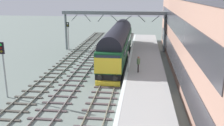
# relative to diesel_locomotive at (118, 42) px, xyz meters

# --- Properties ---
(ground_plane) EXTENTS (140.00, 140.00, 0.00)m
(ground_plane) POSITION_rel_diesel_locomotive_xyz_m (-0.00, -5.75, -2.49)
(ground_plane) COLOR slate
(ground_plane) RESTS_ON ground
(track_main) EXTENTS (2.50, 60.00, 0.15)m
(track_main) POSITION_rel_diesel_locomotive_xyz_m (-0.00, -5.75, -2.43)
(track_main) COLOR gray
(track_main) RESTS_ON ground
(track_adjacent_west) EXTENTS (2.50, 60.00, 0.15)m
(track_adjacent_west) POSITION_rel_diesel_locomotive_xyz_m (-3.59, -5.75, -2.43)
(track_adjacent_west) COLOR gray
(track_adjacent_west) RESTS_ON ground
(track_adjacent_far_west) EXTENTS (2.50, 60.00, 0.15)m
(track_adjacent_far_west) POSITION_rel_diesel_locomotive_xyz_m (-6.43, -5.75, -2.43)
(track_adjacent_far_west) COLOR gray
(track_adjacent_far_west) RESTS_ON ground
(station_platform) EXTENTS (4.00, 44.00, 1.01)m
(station_platform) POSITION_rel_diesel_locomotive_xyz_m (3.60, -5.75, -1.99)
(station_platform) COLOR #A4A5A2
(station_platform) RESTS_ON ground
(station_building) EXTENTS (4.96, 38.01, 10.76)m
(station_building) POSITION_rel_diesel_locomotive_xyz_m (9.11, -4.77, 2.89)
(station_building) COLOR #96705F
(station_building) RESTS_ON ground
(diesel_locomotive) EXTENTS (2.74, 19.50, 4.68)m
(diesel_locomotive) POSITION_rel_diesel_locomotive_xyz_m (0.00, 0.00, 0.00)
(diesel_locomotive) COLOR black
(diesel_locomotive) RESTS_ON ground
(signal_post_mid) EXTENTS (0.44, 0.22, 4.88)m
(signal_post_mid) POSITION_rel_diesel_locomotive_xyz_m (-8.28, -13.41, 0.63)
(signal_post_mid) COLOR gray
(signal_post_mid) RESTS_ON ground
(signal_post_far) EXTENTS (0.44, 0.22, 4.42)m
(signal_post_far) POSITION_rel_diesel_locomotive_xyz_m (-8.28, 5.46, 0.27)
(signal_post_far) COLOR gray
(signal_post_far) RESTS_ON ground
(platform_number_sign) EXTENTS (0.10, 0.44, 2.13)m
(platform_number_sign) POSITION_rel_diesel_locomotive_xyz_m (1.86, -8.07, -0.08)
(platform_number_sign) COLOR slate
(platform_number_sign) RESTS_ON station_platform
(waiting_passenger) EXTENTS (0.36, 0.51, 1.64)m
(waiting_passenger) POSITION_rel_diesel_locomotive_xyz_m (2.89, -7.87, -0.50)
(waiting_passenger) COLOR #342D2F
(waiting_passenger) RESTS_ON station_platform
(overhead_footbridge) EXTENTS (15.73, 2.00, 6.13)m
(overhead_footbridge) POSITION_rel_diesel_locomotive_xyz_m (-1.17, 6.17, 3.13)
(overhead_footbridge) COLOR slate
(overhead_footbridge) RESTS_ON ground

